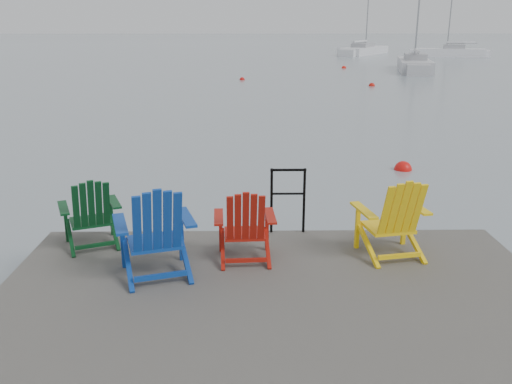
{
  "coord_description": "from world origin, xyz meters",
  "views": [
    {
      "loc": [
        -0.28,
        -4.48,
        3.23
      ],
      "look_at": [
        -0.17,
        3.18,
        0.85
      ],
      "focal_mm": 38.0,
      "sensor_mm": 36.0,
      "label": 1
    }
  ],
  "objects_px": {
    "chair_blue": "(156,231)",
    "buoy_d": "(344,68)",
    "handrail": "(288,194)",
    "buoy_a": "(403,170)",
    "sailboat_far": "(450,53)",
    "chair_red": "(245,224)",
    "sailboat_near": "(414,66)",
    "buoy_c": "(372,86)",
    "sailboat_mid": "(364,51)",
    "chair_green": "(91,212)",
    "buoy_b": "(242,80)",
    "chair_yellow": "(394,217)"
  },
  "relations": [
    {
      "from": "chair_blue",
      "to": "chair_red",
      "type": "bearing_deg",
      "value": 5.5
    },
    {
      "from": "sailboat_far",
      "to": "buoy_a",
      "type": "bearing_deg",
      "value": 173.58
    },
    {
      "from": "chair_green",
      "to": "buoy_b",
      "type": "relative_size",
      "value": 2.88
    },
    {
      "from": "handrail",
      "to": "sailboat_far",
      "type": "distance_m",
      "value": 54.63
    },
    {
      "from": "chair_red",
      "to": "buoy_d",
      "type": "relative_size",
      "value": 2.52
    },
    {
      "from": "chair_green",
      "to": "buoy_b",
      "type": "xyz_separation_m",
      "value": [
        1.63,
        26.86,
        -0.96
      ]
    },
    {
      "from": "chair_red",
      "to": "sailboat_far",
      "type": "xyz_separation_m",
      "value": [
        21.05,
        51.57,
        -0.61
      ]
    },
    {
      "from": "buoy_d",
      "to": "sailboat_near",
      "type": "bearing_deg",
      "value": -25.78
    },
    {
      "from": "handrail",
      "to": "sailboat_far",
      "type": "relative_size",
      "value": 0.09
    },
    {
      "from": "handrail",
      "to": "chair_green",
      "type": "height_order",
      "value": "chair_green"
    },
    {
      "from": "sailboat_near",
      "to": "sailboat_far",
      "type": "relative_size",
      "value": 1.17
    },
    {
      "from": "handrail",
      "to": "buoy_a",
      "type": "distance_m",
      "value": 6.09
    },
    {
      "from": "buoy_d",
      "to": "buoy_c",
      "type": "bearing_deg",
      "value": -92.73
    },
    {
      "from": "handrail",
      "to": "buoy_c",
      "type": "distance_m",
      "value": 23.75
    },
    {
      "from": "handrail",
      "to": "buoy_a",
      "type": "relative_size",
      "value": 2.22
    },
    {
      "from": "chair_red",
      "to": "sailboat_near",
      "type": "relative_size",
      "value": 0.08
    },
    {
      "from": "buoy_a",
      "to": "sailboat_far",
      "type": "bearing_deg",
      "value": 69.04
    },
    {
      "from": "buoy_c",
      "to": "buoy_b",
      "type": "bearing_deg",
      "value": 153.74
    },
    {
      "from": "sailboat_far",
      "to": "chair_red",
      "type": "bearing_deg",
      "value": 172.33
    },
    {
      "from": "sailboat_near",
      "to": "sailboat_mid",
      "type": "xyz_separation_m",
      "value": [
        0.84,
        21.95,
        -0.0
      ]
    },
    {
      "from": "chair_green",
      "to": "buoy_d",
      "type": "relative_size",
      "value": 2.54
    },
    {
      "from": "handrail",
      "to": "chair_red",
      "type": "distance_m",
      "value": 1.09
    },
    {
      "from": "handrail",
      "to": "buoy_c",
      "type": "relative_size",
      "value": 2.59
    },
    {
      "from": "buoy_a",
      "to": "buoy_b",
      "type": "relative_size",
      "value": 1.27
    },
    {
      "from": "sailboat_near",
      "to": "buoy_a",
      "type": "xyz_separation_m",
      "value": [
        -8.48,
        -27.91,
        -0.36
      ]
    },
    {
      "from": "buoy_d",
      "to": "sailboat_far",
      "type": "bearing_deg",
      "value": 48.24
    },
    {
      "from": "sailboat_mid",
      "to": "buoy_b",
      "type": "bearing_deg",
      "value": -83.01
    },
    {
      "from": "chair_green",
      "to": "buoy_c",
      "type": "bearing_deg",
      "value": 47.21
    },
    {
      "from": "chair_blue",
      "to": "buoy_b",
      "type": "height_order",
      "value": "chair_blue"
    },
    {
      "from": "sailboat_near",
      "to": "sailboat_far",
      "type": "distance_m",
      "value": 19.72
    },
    {
      "from": "handrail",
      "to": "buoy_d",
      "type": "relative_size",
      "value": 2.48
    },
    {
      "from": "chair_yellow",
      "to": "sailboat_far",
      "type": "xyz_separation_m",
      "value": [
        19.26,
        51.48,
        -0.66
      ]
    },
    {
      "from": "chair_red",
      "to": "sailboat_near",
      "type": "bearing_deg",
      "value": 67.25
    },
    {
      "from": "handrail",
      "to": "sailboat_far",
      "type": "bearing_deg",
      "value": 67.98
    },
    {
      "from": "chair_blue",
      "to": "buoy_a",
      "type": "xyz_separation_m",
      "value": [
        4.62,
        6.49,
        -1.05
      ]
    },
    {
      "from": "chair_red",
      "to": "buoy_b",
      "type": "distance_m",
      "value": 27.35
    },
    {
      "from": "handrail",
      "to": "chair_green",
      "type": "relative_size",
      "value": 0.98
    },
    {
      "from": "sailboat_mid",
      "to": "chair_blue",
      "type": "bearing_deg",
      "value": -72.04
    },
    {
      "from": "buoy_d",
      "to": "chair_green",
      "type": "bearing_deg",
      "value": -104.62
    },
    {
      "from": "chair_blue",
      "to": "sailboat_mid",
      "type": "bearing_deg",
      "value": 59.1
    },
    {
      "from": "chair_yellow",
      "to": "buoy_c",
      "type": "bearing_deg",
      "value": 67.31
    },
    {
      "from": "chair_red",
      "to": "buoy_b",
      "type": "bearing_deg",
      "value": 87.51
    },
    {
      "from": "buoy_a",
      "to": "buoy_d",
      "type": "relative_size",
      "value": 1.12
    },
    {
      "from": "sailboat_near",
      "to": "sailboat_mid",
      "type": "height_order",
      "value": "sailboat_mid"
    },
    {
      "from": "chair_yellow",
      "to": "sailboat_near",
      "type": "distance_m",
      "value": 35.44
    },
    {
      "from": "buoy_a",
      "to": "buoy_c",
      "type": "height_order",
      "value": "buoy_a"
    },
    {
      "from": "sailboat_far",
      "to": "buoy_c",
      "type": "bearing_deg",
      "value": 167.36
    },
    {
      "from": "handrail",
      "to": "chair_green",
      "type": "bearing_deg",
      "value": -169.62
    },
    {
      "from": "chair_blue",
      "to": "buoy_d",
      "type": "xyz_separation_m",
      "value": [
        8.38,
        36.68,
        -1.05
      ]
    },
    {
      "from": "sailboat_far",
      "to": "buoy_d",
      "type": "bearing_deg",
      "value": 152.78
    }
  ]
}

